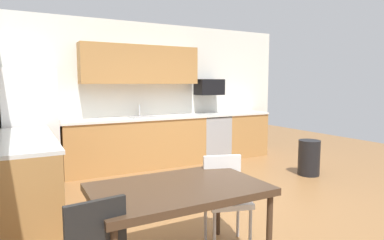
{
  "coord_description": "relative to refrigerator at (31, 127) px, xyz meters",
  "views": [
    {
      "loc": [
        -2.35,
        -3.38,
        1.56
      ],
      "look_at": [
        0.0,
        1.0,
        1.0
      ],
      "focal_mm": 30.57,
      "sensor_mm": 36.0,
      "label": 1
    }
  ],
  "objects": [
    {
      "name": "ground_plane",
      "position": [
        2.18,
        -2.22,
        -0.89
      ],
      "size": [
        12.0,
        12.0,
        0.0
      ],
      "primitive_type": "plane",
      "color": "olive"
    },
    {
      "name": "wall_back",
      "position": [
        2.18,
        0.43,
        0.46
      ],
      "size": [
        5.8,
        0.1,
        2.7
      ],
      "primitive_type": "cube",
      "color": "silver",
      "rests_on": "ground"
    },
    {
      "name": "cabinet_run_back",
      "position": [
        1.73,
        0.08,
        -0.44
      ],
      "size": [
        2.6,
        0.6,
        0.9
      ],
      "primitive_type": "cube",
      "color": "#AD7A42",
      "rests_on": "ground"
    },
    {
      "name": "cabinet_run_back_right",
      "position": [
        4.11,
        0.08,
        -0.44
      ],
      "size": [
        0.95,
        0.6,
        0.9
      ],
      "primitive_type": "cube",
      "color": "#AD7A42",
      "rests_on": "ground"
    },
    {
      "name": "cabinet_run_left",
      "position": [
        -0.12,
        -1.42,
        -0.44
      ],
      "size": [
        0.6,
        2.0,
        0.9
      ],
      "primitive_type": "cube",
      "color": "#AD7A42",
      "rests_on": "ground"
    },
    {
      "name": "countertop_back",
      "position": [
        2.18,
        0.08,
        0.03
      ],
      "size": [
        4.8,
        0.64,
        0.04
      ],
      "primitive_type": "cube",
      "color": "silver",
      "rests_on": "cabinet_run_back"
    },
    {
      "name": "countertop_left",
      "position": [
        -0.12,
        -1.42,
        0.03
      ],
      "size": [
        0.64,
        2.0,
        0.04
      ],
      "primitive_type": "cube",
      "color": "silver",
      "rests_on": "cabinet_run_left"
    },
    {
      "name": "upper_cabinets_back",
      "position": [
        1.88,
        0.21,
        1.01
      ],
      "size": [
        2.2,
        0.34,
        0.7
      ],
      "primitive_type": "cube",
      "color": "#AD7A42"
    },
    {
      "name": "refrigerator",
      "position": [
        0.0,
        0.0,
        0.0
      ],
      "size": [
        0.76,
        0.7,
        1.78
      ],
      "primitive_type": "cube",
      "color": "white",
      "rests_on": "ground"
    },
    {
      "name": "oven_range",
      "position": [
        3.33,
        0.08,
        -0.44
      ],
      "size": [
        0.6,
        0.6,
        0.91
      ],
      "color": "#999BA0",
      "rests_on": "ground"
    },
    {
      "name": "microwave",
      "position": [
        3.33,
        0.18,
        0.59
      ],
      "size": [
        0.54,
        0.36,
        0.32
      ],
      "primitive_type": "cube",
      "color": "black"
    },
    {
      "name": "sink_basin",
      "position": [
        1.85,
        0.08,
        -0.01
      ],
      "size": [
        0.48,
        0.4,
        0.14
      ],
      "primitive_type": "cube",
      "color": "#A5A8AD",
      "rests_on": "countertop_back"
    },
    {
      "name": "sink_faucet",
      "position": [
        1.85,
        0.26,
        0.15
      ],
      "size": [
        0.02,
        0.02,
        0.24
      ],
      "primitive_type": "cylinder",
      "color": "#B2B5BA",
      "rests_on": "countertop_back"
    },
    {
      "name": "dining_table",
      "position": [
        0.96,
        -3.25,
        -0.23
      ],
      "size": [
        1.4,
        0.9,
        0.72
      ],
      "color": "#422D1E",
      "rests_on": "ground"
    },
    {
      "name": "chair_near_table",
      "position": [
        1.56,
        -3.05,
        -0.39
      ],
      "size": [
        0.5,
        0.5,
        0.85
      ],
      "color": "white",
      "rests_on": "ground"
    },
    {
      "name": "trash_bin",
      "position": [
        4.17,
        -1.74,
        -0.59
      ],
      "size": [
        0.36,
        0.36,
        0.6
      ],
      "primitive_type": "cylinder",
      "color": "black",
      "rests_on": "ground"
    }
  ]
}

